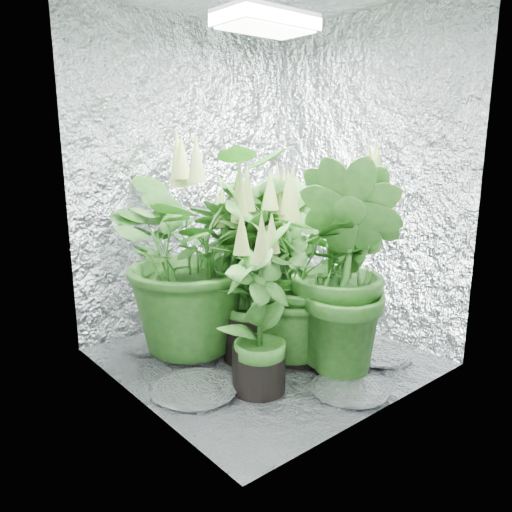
{
  "coord_description": "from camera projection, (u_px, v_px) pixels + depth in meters",
  "views": [
    {
      "loc": [
        -1.78,
        -2.05,
        1.25
      ],
      "look_at": [
        -0.07,
        0.0,
        0.62
      ],
      "focal_mm": 35.0,
      "sensor_mm": 36.0,
      "label": 1
    }
  ],
  "objects": [
    {
      "name": "ground",
      "position": [
        265.0,
        356.0,
        2.93
      ],
      "size": [
        1.6,
        1.6,
        0.0
      ],
      "primitive_type": "plane",
      "color": "silver",
      "rests_on": "ground"
    },
    {
      "name": "walls",
      "position": [
        265.0,
        186.0,
        2.7
      ],
      "size": [
        1.62,
        1.62,
        2.0
      ],
      "color": "silver",
      "rests_on": "ground"
    },
    {
      "name": "grow_lamp",
      "position": [
        266.0,
        21.0,
        2.51
      ],
      "size": [
        0.5,
        0.3,
        0.22
      ],
      "color": "gray",
      "rests_on": "ceiling"
    },
    {
      "name": "plant_a",
      "position": [
        192.0,
        251.0,
        2.89
      ],
      "size": [
        1.2,
        1.2,
        1.29
      ],
      "rotation": [
        0.0,
        0.0,
        0.13
      ],
      "color": "black",
      "rests_on": "ground"
    },
    {
      "name": "plant_b",
      "position": [
        250.0,
        274.0,
        2.79
      ],
      "size": [
        0.75,
        0.75,
        1.12
      ],
      "rotation": [
        0.0,
        0.0,
        0.67
      ],
      "color": "black",
      "rests_on": "ground"
    },
    {
      "name": "plant_c",
      "position": [
        280.0,
        265.0,
        3.05
      ],
      "size": [
        0.57,
        0.57,
        1.1
      ],
      "rotation": [
        0.0,
        0.0,
        1.62
      ],
      "color": "black",
      "rests_on": "ground"
    },
    {
      "name": "plant_d",
      "position": [
        233.0,
        274.0,
        3.03
      ],
      "size": [
        0.69,
        0.69,
        0.97
      ],
      "rotation": [
        0.0,
        0.0,
        2.14
      ],
      "color": "black",
      "rests_on": "ground"
    },
    {
      "name": "plant_e",
      "position": [
        300.0,
        273.0,
        2.79
      ],
      "size": [
        1.07,
        1.07,
        1.09
      ],
      "rotation": [
        0.0,
        0.0,
        2.91
      ],
      "color": "black",
      "rests_on": "ground"
    },
    {
      "name": "plant_f",
      "position": [
        259.0,
        312.0,
        2.45
      ],
      "size": [
        0.62,
        0.62,
        0.93
      ],
      "rotation": [
        0.0,
        0.0,
        4.02
      ],
      "color": "black",
      "rests_on": "ground"
    },
    {
      "name": "plant_g",
      "position": [
        346.0,
        269.0,
        2.62
      ],
      "size": [
        0.69,
        0.69,
        1.25
      ],
      "rotation": [
        0.0,
        0.0,
        4.61
      ],
      "color": "black",
      "rests_on": "ground"
    },
    {
      "name": "circulation_fan",
      "position": [
        295.0,
        297.0,
        3.57
      ],
      "size": [
        0.16,
        0.28,
        0.33
      ],
      "rotation": [
        0.0,
        0.0,
        0.25
      ],
      "color": "black",
      "rests_on": "ground"
    },
    {
      "name": "plant_label",
      "position": [
        356.0,
        319.0,
        2.7
      ],
      "size": [
        0.06,
        0.05,
        0.09
      ],
      "primitive_type": "cube",
      "rotation": [
        -0.21,
        0.0,
        0.48
      ],
      "color": "white",
      "rests_on": "plant_g"
    }
  ]
}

